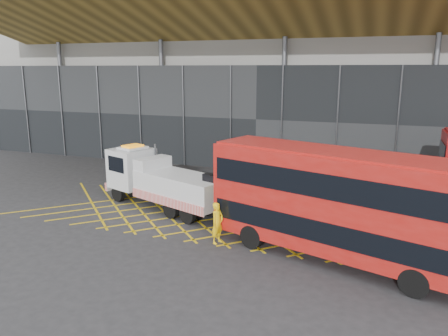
% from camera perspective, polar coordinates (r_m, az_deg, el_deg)
% --- Properties ---
extents(ground_plane, '(120.00, 120.00, 0.00)m').
position_cam_1_polar(ground_plane, '(24.57, -7.83, -5.66)').
color(ground_plane, '#2A2A2D').
extents(road_markings, '(24.76, 7.16, 0.01)m').
position_cam_1_polar(road_markings, '(23.05, 1.06, -6.79)').
color(road_markings, gold).
rests_on(road_markings, ground_plane).
extents(construction_building, '(55.00, 23.97, 18.00)m').
position_cam_1_polar(construction_building, '(40.00, 7.10, 14.52)').
color(construction_building, gray).
rests_on(construction_building, ground_plane).
extents(recovery_truck, '(9.52, 5.10, 3.39)m').
position_cam_1_polar(recovery_truck, '(24.93, -8.20, -1.65)').
color(recovery_truck, black).
rests_on(recovery_truck, ground_plane).
extents(bus_towed, '(11.48, 5.97, 4.58)m').
position_cam_1_polar(bus_towed, '(18.17, 15.13, -4.27)').
color(bus_towed, '#AD140F').
rests_on(bus_towed, ground_plane).
extents(worker, '(0.65, 0.80, 1.91)m').
position_cam_1_polar(worker, '(19.84, -0.87, -7.19)').
color(worker, yellow).
rests_on(worker, ground_plane).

